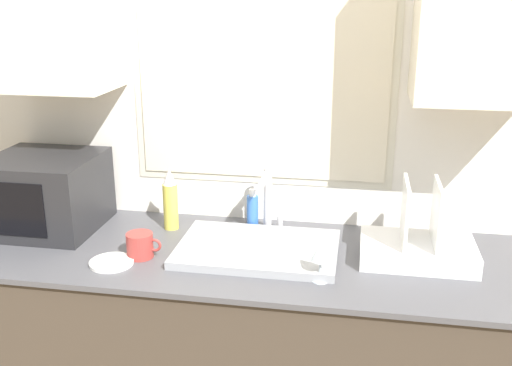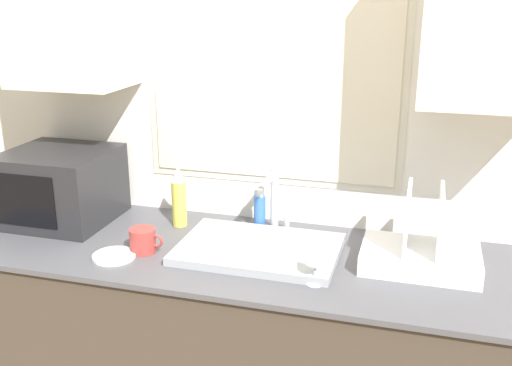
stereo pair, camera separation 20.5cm
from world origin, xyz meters
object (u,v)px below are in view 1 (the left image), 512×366
soap_bottle (253,211)px  faucet (268,196)px  dish_rack (418,246)px  wine_glass (321,253)px  microwave (45,193)px  mug_near_sink (140,245)px  spray_bottle (170,200)px

soap_bottle → faucet: bearing=-18.4°
dish_rack → wine_glass: dish_rack is taller
faucet → dish_rack: 0.60m
microwave → dish_rack: 1.45m
microwave → wine_glass: size_ratio=3.00×
faucet → wine_glass: faucet is taller
faucet → dish_rack: dish_rack is taller
dish_rack → wine_glass: (-0.33, -0.22, 0.05)m
mug_near_sink → dish_rack: bearing=8.4°
microwave → mug_near_sink: (0.47, -0.21, -0.10)m
microwave → soap_bottle: bearing=9.4°
soap_bottle → mug_near_sink: (-0.35, -0.34, -0.03)m
mug_near_sink → faucet: bearing=37.6°
spray_bottle → faucet: bearing=5.6°
dish_rack → mug_near_sink: dish_rack is taller
microwave → wine_glass: 1.15m
faucet → soap_bottle: (-0.07, 0.02, -0.08)m
faucet → dish_rack: (0.56, -0.17, -0.09)m
soap_bottle → mug_near_sink: bearing=-135.6°
faucet → dish_rack: size_ratio=0.64×
wine_glass → mug_near_sink: bearing=173.6°
dish_rack → microwave: bearing=177.6°
dish_rack → spray_bottle: 0.96m
soap_bottle → wine_glass: bearing=-53.8°
faucet → soap_bottle: size_ratio=1.55×
mug_near_sink → wine_glass: wine_glass is taller
microwave → soap_bottle: microwave is taller
spray_bottle → mug_near_sink: 0.29m
microwave → mug_near_sink: bearing=-23.7°
dish_rack → wine_glass: size_ratio=2.88×
mug_near_sink → soap_bottle: bearing=44.4°
wine_glass → spray_bottle: bearing=150.5°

